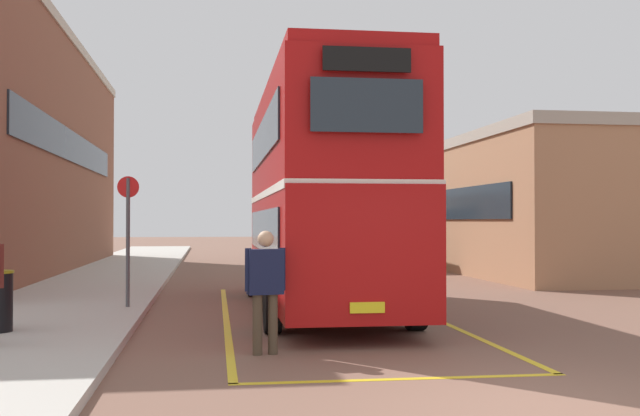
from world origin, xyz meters
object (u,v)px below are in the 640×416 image
at_px(single_deck_bus, 343,227).
at_px(pedestrian_boarding, 265,282).
at_px(bus_stop_sign, 128,228).
at_px(double_decker_bus, 320,192).

xyz_separation_m(single_deck_bus, pedestrian_boarding, (-4.93, -21.16, -0.61)).
xyz_separation_m(single_deck_bus, bus_stop_sign, (-7.36, -16.05, 0.11)).
xyz_separation_m(double_decker_bus, single_deck_bus, (3.38, 16.02, -0.87)).
bearing_deg(double_decker_bus, pedestrian_boarding, -106.74).
bearing_deg(bus_stop_sign, double_decker_bus, 0.48).
height_order(single_deck_bus, bus_stop_sign, single_deck_bus).
distance_m(pedestrian_boarding, bus_stop_sign, 5.71).
relative_size(double_decker_bus, bus_stop_sign, 3.79).
xyz_separation_m(double_decker_bus, pedestrian_boarding, (-1.55, -5.14, -1.49)).
relative_size(single_deck_bus, pedestrian_boarding, 4.78).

